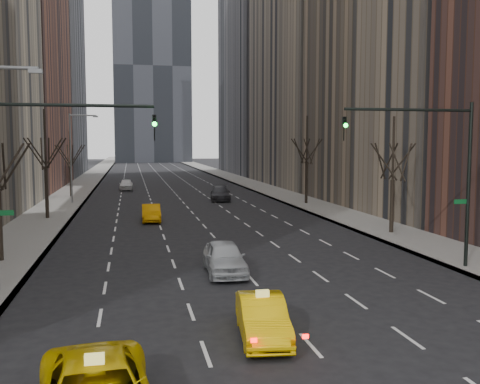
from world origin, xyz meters
TOP-DOWN VIEW (x-y plane):
  - sidewalk_left at (-12.25, 70.00)m, footprint 4.50×320.00m
  - sidewalk_right at (12.25, 70.00)m, footprint 4.50×320.00m
  - bld_left_far at (-21.50, 66.00)m, footprint 14.00×28.00m
  - bld_left_deep at (-21.50, 96.00)m, footprint 14.00×30.00m
  - bld_right_far at (21.50, 64.00)m, footprint 14.00×28.00m
  - bld_right_deep at (21.50, 95.00)m, footprint 14.00×30.00m
  - tree_lw_c at (-12.00, 34.00)m, footprint 3.36×3.50m
  - tree_lw_d at (-12.00, 52.00)m, footprint 3.36×3.50m
  - tree_rw_b at (12.00, 22.00)m, footprint 3.36×3.50m
  - tree_rw_c at (12.00, 40.00)m, footprint 3.36×3.50m
  - traffic_mast_left at (-9.11, 12.00)m, footprint 6.69×0.39m
  - traffic_mast_right at (9.11, 12.00)m, footprint 6.69×0.39m
  - streetlight_far at (-10.84, 45.00)m, footprint 2.83×0.22m
  - taxi_sedan at (-1.31, 4.90)m, footprint 1.86×4.20m
  - silver_sedan_ahead at (-1.03, 13.46)m, footprint 1.97×4.58m
  - far_taxi at (-3.79, 31.35)m, footprint 1.47×4.11m
  - far_suv_grey at (4.13, 45.51)m, footprint 2.74×5.36m
  - far_car_white at (-5.93, 60.47)m, footprint 1.76×4.30m

SIDE VIEW (x-z plane):
  - sidewalk_left at x=-12.25m, z-range 0.00..0.15m
  - sidewalk_right at x=12.25m, z-range 0.00..0.15m
  - taxi_sedan at x=-1.31m, z-range 0.00..1.34m
  - far_taxi at x=-3.79m, z-range 0.00..1.35m
  - far_car_white at x=-5.93m, z-range 0.00..1.46m
  - far_suv_grey at x=4.13m, z-range 0.00..1.49m
  - silver_sedan_ahead at x=-1.03m, z-range 0.00..1.54m
  - tree_lw_d at x=-12.00m, z-range -0.12..7.24m
  - tree_rw_b at x=12.00m, z-range -0.19..7.63m
  - tree_lw_c at x=-12.00m, z-range -0.33..8.41m
  - tree_rw_c at x=12.00m, z-range -0.33..8.41m
  - traffic_mast_left at x=-9.11m, z-range 1.49..9.49m
  - traffic_mast_right at x=9.11m, z-range 1.49..9.49m
  - streetlight_far at x=-10.84m, z-range 1.12..10.12m
  - bld_left_far at x=-21.50m, z-range 0.00..44.00m
  - bld_right_far at x=21.50m, z-range 0.00..50.00m
  - bld_right_deep at x=21.50m, z-range 0.00..58.00m
  - bld_left_deep at x=-21.50m, z-range 0.00..60.00m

